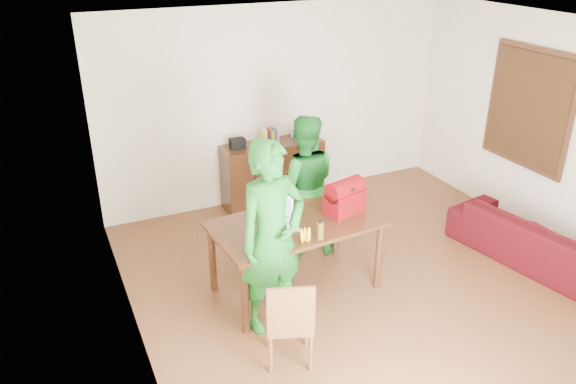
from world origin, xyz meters
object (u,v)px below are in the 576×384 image
person_far (303,185)px  laptop (280,224)px  person_near (272,238)px  sofa (533,238)px  table (296,231)px  red_bag (345,200)px  chair (289,337)px  bottle (320,229)px

person_far → laptop: (-0.64, -0.78, 0.01)m
person_near → sofa: person_near is taller
person_near → sofa: size_ratio=1.00×
person_far → person_near: bearing=73.2°
table → laptop: laptop is taller
table → red_bag: red_bag is taller
chair → bottle: bearing=64.4°
chair → red_bag: red_bag is taller
table → person_far: bearing=54.8°
table → sofa: size_ratio=0.94×
bottle → sofa: (2.69, -0.21, -0.63)m
bottle → table: bearing=99.5°
person_near → chair: bearing=-109.4°
laptop → bottle: bearing=-42.2°
chair → person_far: bearing=80.5°
sofa → chair: bearing=86.0°
table → chair: size_ratio=2.02×
table → sofa: table is taller
chair → sofa: (3.30, 0.38, 0.02)m
person_far → red_bag: person_far is taller
person_far → sofa: size_ratio=0.88×
person_far → laptop: person_far is taller
chair → laptop: bearing=90.5°
chair → person_far: size_ratio=0.53×
person_far → laptop: bearing=71.1°
laptop → sofa: (2.96, -0.57, -0.58)m
table → red_bag: size_ratio=4.37×
bottle → red_bag: bearing=37.6°
person_far → red_bag: 0.79m
red_bag → sofa: bearing=-29.9°
person_near → sofa: (3.21, -0.18, -0.67)m
person_near → table: bearing=33.1°
chair → laptop: (0.33, 0.95, 0.60)m
chair → sofa: 3.32m
person_near → person_far: person_near is taller
person_near → bottle: bearing=-7.1°
chair → person_far: 2.07m
chair → sofa: bearing=26.5°
laptop → bottle: size_ratio=1.98×
person_far → red_bag: size_ratio=4.10×
laptop → sofa: 3.07m
person_near → bottle: 0.52m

